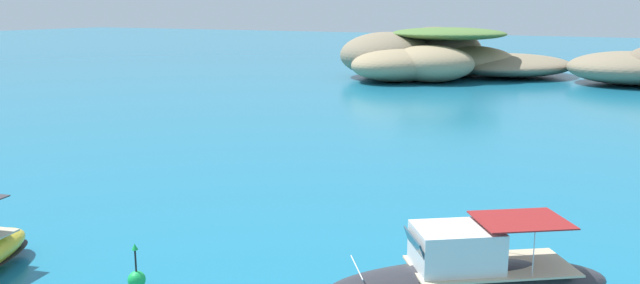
% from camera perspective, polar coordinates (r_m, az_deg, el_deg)
% --- Properties ---
extents(islet_large, '(29.34, 30.55, 6.18)m').
position_cam_1_polar(islet_large, '(85.10, 10.23, 7.32)').
color(islet_large, '#756651').
rests_on(islet_large, ground).
extents(islet_small, '(18.88, 18.82, 4.66)m').
position_cam_1_polar(islet_small, '(82.54, 25.95, 5.82)').
color(islet_small, '#84755B').
rests_on(islet_small, ground).
extents(motorboat_charcoal, '(8.56, 7.15, 2.71)m').
position_cam_1_polar(motorboat_charcoal, '(19.95, 12.66, -11.80)').
color(motorboat_charcoal, '#2D2D33').
rests_on(motorboat_charcoal, ground).
extents(channel_buoy, '(0.56, 0.56, 1.48)m').
position_cam_1_polar(channel_buoy, '(21.88, -15.62, -11.29)').
color(channel_buoy, green).
rests_on(channel_buoy, ground).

